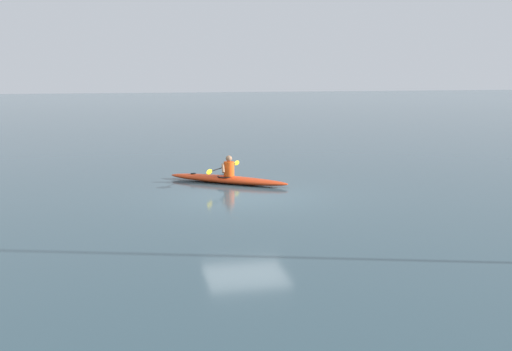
% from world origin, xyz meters
% --- Properties ---
extents(ground_plane, '(160.00, 160.00, 0.00)m').
position_xyz_m(ground_plane, '(0.00, 0.00, 0.00)').
color(ground_plane, '#334C56').
extents(kayak, '(3.96, 3.12, 0.25)m').
position_xyz_m(kayak, '(0.17, -2.35, 0.13)').
color(kayak, red).
rests_on(kayak, ground).
extents(kayaker, '(1.47, 2.01, 0.70)m').
position_xyz_m(kayaker, '(0.14, -2.33, 0.54)').
color(kayaker, '#E04C14').
rests_on(kayaker, kayak).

